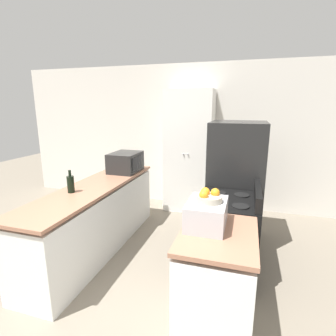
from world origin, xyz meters
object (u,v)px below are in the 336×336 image
Objects in this scene: stove at (227,236)px; refrigerator at (235,184)px; microwave at (126,162)px; fruit_bowl at (209,197)px; pantry_cabinet at (189,152)px; wine_bottle at (71,184)px; toaster_oven at (206,214)px.

refrigerator is (0.03, 0.79, 0.38)m from stove.
fruit_bowl is (1.48, -1.48, 0.11)m from microwave.
stove is 0.88m from refrigerator.
pantry_cabinet is 10.20× the size of fruit_bowl.
wine_bottle is at bearing -98.65° from microwave.
stove is at bearing -26.58° from microwave.
stove is 1.87m from wine_bottle.
stove is 0.98m from fruit_bowl.
microwave is (-1.60, 0.80, 0.58)m from stove.
pantry_cabinet is at bearing 131.21° from refrigerator.
pantry_cabinet is 2.05× the size of stove.
stove is at bearing 9.32° from wine_bottle.
refrigerator is 3.21× the size of microwave.
toaster_oven is at bearing -74.23° from pantry_cabinet.
fruit_bowl is at bearing 39.32° from toaster_oven.
wine_bottle is at bearing -114.24° from pantry_cabinet.
microwave is at bearing 134.41° from toaster_oven.
microwave is 2.47× the size of fruit_bowl.
microwave is 1.21× the size of toaster_oven.
stove is 4.98× the size of fruit_bowl.
pantry_cabinet reaches higher than fruit_bowl.
pantry_cabinet reaches higher than toaster_oven.
toaster_oven is (-0.17, -1.49, 0.16)m from refrigerator.
refrigerator is 1.50m from toaster_oven.
refrigerator reaches higher than wine_bottle.
stove is at bearing -92.22° from refrigerator.
refrigerator is at bearing 83.61° from toaster_oven.
microwave is 2.10m from fruit_bowl.
refrigerator reaches higher than toaster_oven.
fruit_bowl is at bearing -95.92° from refrigerator.
refrigerator is at bearing 87.78° from stove.
pantry_cabinet is at bearing 106.13° from fruit_bowl.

